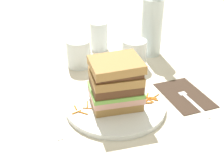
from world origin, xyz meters
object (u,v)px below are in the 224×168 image
at_px(napkin_dark, 184,95).
at_px(water_bottle, 152,22).
at_px(juice_glass, 134,55).
at_px(empty_tumbler_1, 79,53).
at_px(empty_tumbler_0, 99,36).
at_px(sandwich, 116,83).
at_px(main_plate, 116,106).
at_px(knife, 50,116).
at_px(fork, 189,98).

bearing_deg(napkin_dark, water_bottle, 86.11).
bearing_deg(water_bottle, napkin_dark, -93.89).
bearing_deg(juice_glass, empty_tumbler_1, 163.73).
bearing_deg(empty_tumbler_0, water_bottle, -28.87).
relative_size(napkin_dark, empty_tumbler_1, 1.88).
bearing_deg(sandwich, main_plate, 77.54).
height_order(knife, empty_tumbler_1, empty_tumbler_1).
distance_m(sandwich, juice_glass, 0.25).
distance_m(fork, knife, 0.36).
xyz_separation_m(juice_glass, water_bottle, (0.09, 0.07, 0.08)).
relative_size(sandwich, juice_glass, 1.52).
xyz_separation_m(fork, water_bottle, (0.02, 0.30, 0.11)).
distance_m(sandwich, fork, 0.21).
bearing_deg(water_bottle, main_plate, -127.70).
xyz_separation_m(napkin_dark, water_bottle, (0.02, 0.28, 0.11)).
xyz_separation_m(main_plate, fork, (0.20, -0.02, -0.00)).
bearing_deg(knife, water_bottle, 35.00).
distance_m(knife, empty_tumbler_1, 0.28).
height_order(napkin_dark, empty_tumbler_1, empty_tumbler_1).
relative_size(sandwich, empty_tumbler_1, 1.51).
height_order(napkin_dark, knife, same).
distance_m(main_plate, juice_glass, 0.25).
bearing_deg(empty_tumbler_0, juice_glass, -65.11).
relative_size(napkin_dark, water_bottle, 0.62).
height_order(juice_glass, empty_tumbler_1, same).
height_order(knife, empty_tumbler_0, empty_tumbler_0).
height_order(fork, knife, fork).
bearing_deg(knife, juice_glass, 33.87).
xyz_separation_m(main_plate, knife, (-0.16, 0.01, -0.01)).
xyz_separation_m(napkin_dark, knife, (-0.36, 0.01, 0.00)).
distance_m(fork, juice_glass, 0.24).
height_order(main_plate, fork, main_plate).
height_order(sandwich, water_bottle, water_bottle).
bearing_deg(empty_tumbler_0, napkin_dark, -68.94).
relative_size(napkin_dark, empty_tumbler_0, 1.64).
distance_m(main_plate, sandwich, 0.07).
distance_m(sandwich, water_bottle, 0.35).
xyz_separation_m(water_bottle, empty_tumbler_1, (-0.25, -0.02, -0.07)).
bearing_deg(water_bottle, sandwich, -127.64).
bearing_deg(empty_tumbler_1, juice_glass, -16.27).
bearing_deg(fork, knife, 174.64).
xyz_separation_m(main_plate, water_bottle, (0.21, 0.28, 0.11)).
distance_m(empty_tumbler_0, empty_tumbler_1, 0.14).
xyz_separation_m(sandwich, napkin_dark, (0.20, 0.00, -0.07)).
bearing_deg(main_plate, knife, 175.54).
relative_size(juice_glass, water_bottle, 0.33).
xyz_separation_m(main_plate, empty_tumbler_0, (0.06, 0.36, 0.04)).
relative_size(main_plate, empty_tumbler_0, 2.53).
distance_m(main_plate, empty_tumbler_1, 0.26).
relative_size(fork, empty_tumbler_0, 1.68).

